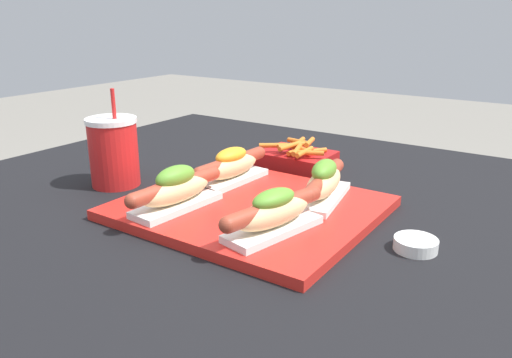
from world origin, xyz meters
TOP-DOWN VIEW (x-y plane):
  - serving_tray at (-0.02, -0.07)m, footprint 0.43×0.37m
  - hot_dog_0 at (-0.11, -0.16)m, footprint 0.07×0.21m
  - hot_dog_1 at (0.08, -0.15)m, footprint 0.09×0.21m
  - hot_dog_2 at (-0.12, 0.01)m, footprint 0.07×0.21m
  - hot_dog_3 at (0.08, 0.02)m, footprint 0.09×0.21m
  - sauce_bowl at (0.27, -0.05)m, footprint 0.07×0.07m
  - drink_cup at (-0.34, -0.10)m, footprint 0.10×0.10m
  - fries_basket at (-0.09, 0.23)m, footprint 0.16×0.14m

SIDE VIEW (x-z plane):
  - serving_tray at x=-0.02m, z-range 0.72..0.74m
  - sauce_bowl at x=0.27m, z-range 0.72..0.74m
  - fries_basket at x=-0.09m, z-range 0.71..0.77m
  - hot_dog_2 at x=-0.12m, z-range 0.74..0.81m
  - hot_dog_1 at x=0.08m, z-range 0.74..0.81m
  - hot_dog_3 at x=0.08m, z-range 0.73..0.81m
  - hot_dog_0 at x=-0.11m, z-range 0.73..0.81m
  - drink_cup at x=-0.34m, z-range 0.69..0.89m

